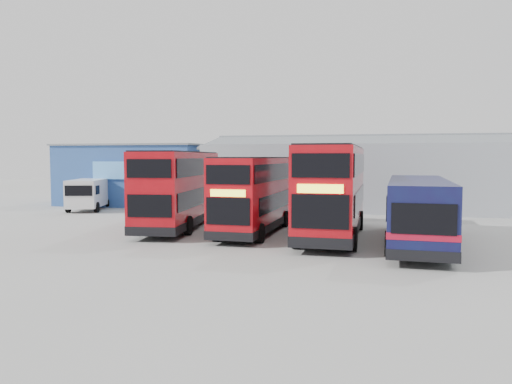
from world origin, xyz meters
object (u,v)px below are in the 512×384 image
at_px(double_decker_left, 179,190).
at_px(single_decker_blue, 418,213).
at_px(double_decker_right, 333,192).
at_px(office_block, 140,174).
at_px(double_decker_centre, 256,195).
at_px(maintenance_shed, 402,175).
at_px(panel_van, 89,193).

relative_size(double_decker_left, single_decker_blue, 0.94).
bearing_deg(single_decker_blue, double_decker_right, -17.76).
bearing_deg(double_decker_right, single_decker_blue, -19.56).
bearing_deg(double_decker_left, office_block, -62.06).
height_order(office_block, double_decker_centre, office_block).
bearing_deg(single_decker_blue, double_decker_left, -9.20).
bearing_deg(maintenance_shed, double_decker_centre, -117.42).
xyz_separation_m(office_block, panel_van, (-1.34, -5.80, -1.27)).
distance_m(maintenance_shed, double_decker_left, 19.94).
distance_m(office_block, double_decker_right, 22.99).
height_order(office_block, maintenance_shed, maintenance_shed).
bearing_deg(panel_van, maintenance_shed, 1.44).
bearing_deg(double_decker_centre, panel_van, 153.49).
xyz_separation_m(office_block, single_decker_blue, (21.93, -15.84, -1.08)).
xyz_separation_m(office_block, double_decker_centre, (13.78, -13.83, -0.56)).
bearing_deg(double_decker_right, office_block, 141.83).
bearing_deg(maintenance_shed, office_block, -174.79).
xyz_separation_m(maintenance_shed, double_decker_centre, (-8.22, -15.84, -0.59)).
distance_m(office_block, double_decker_centre, 19.53).
relative_size(double_decker_left, double_decker_right, 0.96).
bearing_deg(panel_van, double_decker_left, -52.37).
bearing_deg(double_decker_right, maintenance_shed, 76.61).
height_order(maintenance_shed, double_decker_left, maintenance_shed).
distance_m(double_decker_left, double_decker_right, 8.86).
relative_size(maintenance_shed, double_decker_right, 2.79).
distance_m(double_decker_centre, single_decker_blue, 8.41).
height_order(double_decker_centre, single_decker_blue, double_decker_centre).
height_order(office_block, panel_van, office_block).
distance_m(double_decker_centre, double_decker_right, 4.19).
distance_m(double_decker_right, single_decker_blue, 4.33).
relative_size(maintenance_shed, double_decker_left, 2.90).
xyz_separation_m(double_decker_right, single_decker_blue, (4.00, -1.47, -0.79)).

